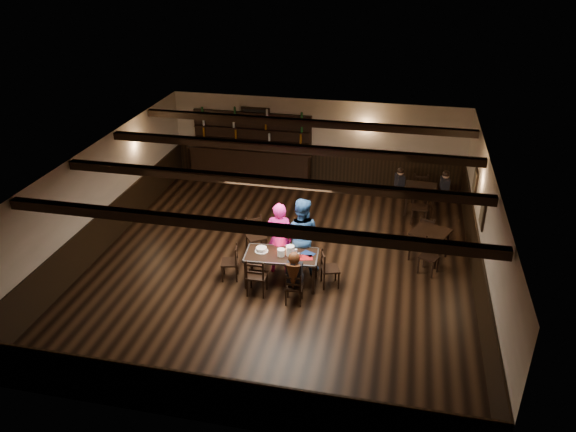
% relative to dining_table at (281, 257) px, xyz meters
% --- Properties ---
extents(ground, '(10.00, 10.00, 0.00)m').
position_rel_dining_table_xyz_m(ground, '(-0.20, 0.76, -0.67)').
color(ground, black).
rests_on(ground, ground).
extents(room_shell, '(9.02, 10.02, 2.71)m').
position_rel_dining_table_xyz_m(room_shell, '(-0.19, 0.79, 1.07)').
color(room_shell, beige).
rests_on(room_shell, ground).
extents(dining_table, '(1.68, 0.93, 0.75)m').
position_rel_dining_table_xyz_m(dining_table, '(0.00, 0.00, 0.00)').
color(dining_table, black).
rests_on(dining_table, ground).
extents(chair_near_left, '(0.43, 0.41, 0.90)m').
position_rel_dining_table_xyz_m(chair_near_left, '(-0.43, -0.59, -0.15)').
color(chair_near_left, black).
rests_on(chair_near_left, ground).
extents(chair_near_right, '(0.38, 0.37, 0.78)m').
position_rel_dining_table_xyz_m(chair_near_right, '(0.43, -0.74, -0.22)').
color(chair_near_right, black).
rests_on(chair_near_right, ground).
extents(chair_end_left, '(0.45, 0.47, 0.85)m').
position_rel_dining_table_xyz_m(chair_end_left, '(-1.13, -0.05, -0.18)').
color(chair_end_left, black).
rests_on(chair_end_left, ground).
extents(chair_end_right, '(0.49, 0.51, 0.87)m').
position_rel_dining_table_xyz_m(chair_end_right, '(1.01, 0.11, -0.17)').
color(chair_end_right, black).
rests_on(chair_end_right, ground).
extents(chair_far_pushed, '(0.61, 0.61, 0.96)m').
position_rel_dining_table_xyz_m(chair_far_pushed, '(-0.94, 1.19, -0.11)').
color(chair_far_pushed, black).
rests_on(chair_far_pushed, ground).
extents(woman_pink, '(0.69, 0.50, 1.76)m').
position_rel_dining_table_xyz_m(woman_pink, '(-0.16, 0.49, 0.20)').
color(woman_pink, '#FF22A1').
rests_on(woman_pink, ground).
extents(man_blue, '(0.89, 0.70, 1.83)m').
position_rel_dining_table_xyz_m(man_blue, '(0.31, 0.65, 0.24)').
color(man_blue, navy).
rests_on(man_blue, ground).
extents(seated_person, '(0.34, 0.50, 0.82)m').
position_rel_dining_table_xyz_m(seated_person, '(0.43, -0.70, 0.15)').
color(seated_person, black).
rests_on(seated_person, ground).
extents(cake, '(0.30, 0.30, 0.10)m').
position_rel_dining_table_xyz_m(cake, '(-0.47, 0.03, 0.12)').
color(cake, white).
rests_on(cake, dining_table).
extents(plate_stack_a, '(0.17, 0.17, 0.16)m').
position_rel_dining_table_xyz_m(plate_stack_a, '(0.00, -0.06, 0.16)').
color(plate_stack_a, white).
rests_on(plate_stack_a, dining_table).
extents(plate_stack_b, '(0.19, 0.19, 0.22)m').
position_rel_dining_table_xyz_m(plate_stack_b, '(0.19, 0.02, 0.19)').
color(plate_stack_b, white).
rests_on(plate_stack_b, dining_table).
extents(tea_light, '(0.04, 0.04, 0.06)m').
position_rel_dining_table_xyz_m(tea_light, '(-0.02, 0.09, 0.10)').
color(tea_light, '#A5A8AD').
rests_on(tea_light, dining_table).
extents(salt_shaker, '(0.04, 0.04, 0.09)m').
position_rel_dining_table_xyz_m(salt_shaker, '(0.39, -0.02, 0.12)').
color(salt_shaker, silver).
rests_on(salt_shaker, dining_table).
extents(pepper_shaker, '(0.03, 0.03, 0.08)m').
position_rel_dining_table_xyz_m(pepper_shaker, '(0.45, -0.04, 0.12)').
color(pepper_shaker, '#A5A8AD').
rests_on(pepper_shaker, dining_table).
extents(drink_glass, '(0.06, 0.06, 0.10)m').
position_rel_dining_table_xyz_m(drink_glass, '(0.30, 0.11, 0.13)').
color(drink_glass, silver).
rests_on(drink_glass, dining_table).
extents(menu_red, '(0.37, 0.30, 0.00)m').
position_rel_dining_table_xyz_m(menu_red, '(0.54, -0.03, 0.08)').
color(menu_red, '#9E1115').
rests_on(menu_red, dining_table).
extents(menu_blue, '(0.34, 0.31, 0.00)m').
position_rel_dining_table_xyz_m(menu_blue, '(0.58, 0.15, 0.08)').
color(menu_blue, navy).
rests_on(menu_blue, dining_table).
extents(bar_counter, '(3.94, 0.70, 2.20)m').
position_rel_dining_table_xyz_m(bar_counter, '(-2.21, 5.47, 0.05)').
color(bar_counter, black).
rests_on(bar_counter, ground).
extents(back_table_a, '(1.07, 1.07, 0.75)m').
position_rel_dining_table_xyz_m(back_table_a, '(3.25, 1.78, -0.03)').
color(back_table_a, black).
rests_on(back_table_a, ground).
extents(back_table_b, '(0.90, 0.90, 0.75)m').
position_rel_dining_table_xyz_m(back_table_b, '(3.02, 4.38, -0.02)').
color(back_table_b, black).
rests_on(back_table_b, ground).
extents(bg_patron_left, '(0.31, 0.39, 0.71)m').
position_rel_dining_table_xyz_m(bg_patron_left, '(2.42, 4.64, 0.14)').
color(bg_patron_left, black).
rests_on(bg_patron_left, ground).
extents(bg_patron_right, '(0.26, 0.38, 0.75)m').
position_rel_dining_table_xyz_m(bg_patron_right, '(3.67, 4.60, 0.16)').
color(bg_patron_right, black).
rests_on(bg_patron_right, ground).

